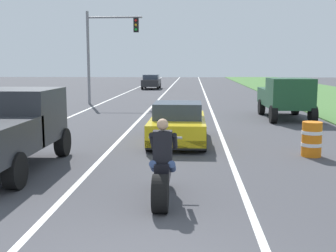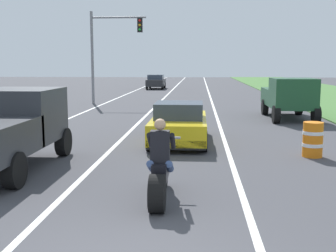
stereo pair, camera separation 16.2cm
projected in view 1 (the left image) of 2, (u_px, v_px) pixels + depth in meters
name	position (u px, v px, depth m)	size (l,w,h in m)	color
lane_stripe_left_solid	(88.00, 109.00, 25.15)	(0.14, 120.00, 0.01)	white
lane_stripe_right_solid	(211.00, 110.00, 24.74)	(0.14, 120.00, 0.01)	white
lane_stripe_centre_dashed	(149.00, 109.00, 24.95)	(0.14, 120.00, 0.01)	white
motorcycle_with_rider	(163.00, 172.00, 8.20)	(0.70, 2.21, 1.62)	black
sports_car_yellow	(178.00, 124.00, 14.46)	(1.84, 4.30, 1.37)	yellow
pickup_truck_left_lane_dark_grey	(6.00, 126.00, 10.61)	(2.02, 4.80, 1.98)	#2D3035
pickup_truck_right_shoulder_dark_green	(285.00, 96.00, 20.72)	(2.02, 4.80, 1.98)	#1E4C2D
traffic_light_mast_near	(104.00, 44.00, 27.88)	(3.66, 0.34, 6.00)	gray
construction_barrel_nearest	(312.00, 139.00, 12.28)	(0.58, 0.58, 1.00)	orange
distant_car_far_ahead	(151.00, 82.00, 45.15)	(1.80, 4.00, 1.50)	#262628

